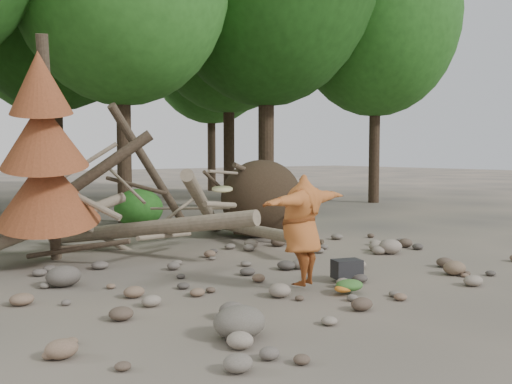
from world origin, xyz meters
TOP-DOWN VIEW (x-y plane):
  - ground at (0.00, 0.00)m, footprint 120.00×120.00m
  - deadfall_pile at (2.02, 4.24)m, footprint 8.55×5.24m
  - dead_conifer at (-3.12, 3.37)m, footprint 2.06×2.16m
  - bush_mid at (0.80, 7.80)m, footprint 1.40×1.40m
  - bush_right at (5.00, 7.00)m, footprint 2.00×2.00m
  - frisbee_thrower at (-0.37, -0.64)m, footprint 2.86×1.12m
  - backpack at (0.61, -0.68)m, footprint 0.54×0.44m
  - cloth_green at (0.03, -1.30)m, footprint 0.46×0.38m
  - cloth_orange at (-0.10, -1.31)m, footprint 0.31×0.26m
  - boulder_front_left at (-2.52, -1.99)m, footprint 0.63×0.57m
  - boulder_front_right at (2.52, -1.45)m, footprint 0.42×0.38m
  - boulder_mid_right at (3.26, 0.61)m, footprint 0.52×0.47m
  - boulder_mid_left at (-3.32, 1.82)m, footprint 0.56×0.50m

SIDE VIEW (x-z plane):
  - ground at x=0.00m, z-range 0.00..0.00m
  - cloth_orange at x=-0.10m, z-range 0.00..0.11m
  - cloth_green at x=0.03m, z-range 0.00..0.17m
  - boulder_front_right at x=2.52m, z-range 0.00..0.25m
  - backpack at x=0.61m, z-range 0.00..0.31m
  - boulder_mid_right at x=3.26m, z-range 0.00..0.31m
  - boulder_mid_left at x=-3.32m, z-range 0.00..0.34m
  - boulder_front_left at x=-2.52m, z-range 0.00..0.38m
  - bush_mid at x=0.80m, z-range 0.00..1.12m
  - bush_right at x=5.00m, z-range 0.00..1.60m
  - deadfall_pile at x=2.02m, z-range -0.70..2.60m
  - frisbee_thrower at x=-0.37m, z-range 0.08..1.83m
  - dead_conifer at x=-3.12m, z-range -0.06..4.29m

